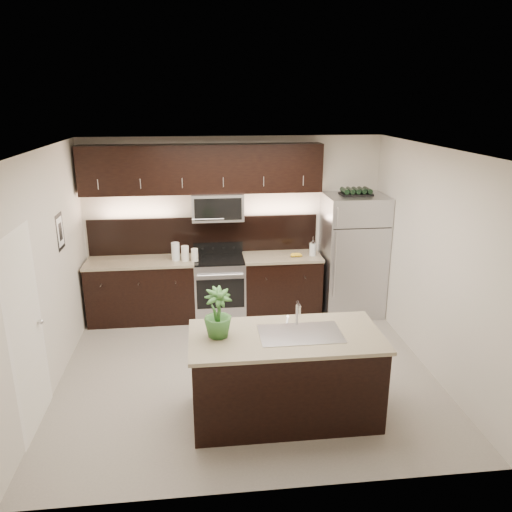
{
  "coord_description": "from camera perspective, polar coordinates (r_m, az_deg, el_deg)",
  "views": [
    {
      "loc": [
        -0.5,
        -5.45,
        3.23
      ],
      "look_at": [
        0.18,
        0.55,
        1.31
      ],
      "focal_mm": 35.0,
      "sensor_mm": 36.0,
      "label": 1
    }
  ],
  "objects": [
    {
      "name": "french_press",
      "position": [
        7.61,
        6.49,
        0.86
      ],
      "size": [
        0.1,
        0.1,
        0.29
      ],
      "rotation": [
        0.0,
        0.0,
        -0.3
      ],
      "color": "silver",
      "rests_on": "counter_run"
    },
    {
      "name": "room_walls",
      "position": [
        5.64,
        -2.27,
        1.83
      ],
      "size": [
        4.52,
        4.02,
        2.71
      ],
      "color": "beige",
      "rests_on": "ground"
    },
    {
      "name": "wine_rack",
      "position": [
        7.56,
        11.36,
        7.22
      ],
      "size": [
        0.46,
        0.28,
        0.11
      ],
      "color": "black",
      "rests_on": "refrigerator"
    },
    {
      "name": "sink_faucet",
      "position": [
        5.15,
        5.1,
        -8.67
      ],
      "size": [
        0.84,
        0.5,
        0.28
      ],
      "color": "silver",
      "rests_on": "island"
    },
    {
      "name": "refrigerator",
      "position": [
        7.79,
        10.93,
        0.13
      ],
      "size": [
        0.9,
        0.81,
        1.86
      ],
      "primitive_type": "cube",
      "color": "#B2B2B7",
      "rests_on": "ground"
    },
    {
      "name": "canisters",
      "position": [
        7.4,
        -8.37,
        0.36
      ],
      "size": [
        0.39,
        0.19,
        0.27
      ],
      "rotation": [
        0.0,
        0.0,
        -0.28
      ],
      "color": "silver",
      "rests_on": "counter_run"
    },
    {
      "name": "island",
      "position": [
        5.35,
        3.35,
        -13.46
      ],
      "size": [
        1.96,
        0.96,
        0.94
      ],
      "color": "black",
      "rests_on": "ground"
    },
    {
      "name": "bananas",
      "position": [
        7.54,
        4.19,
        0.13
      ],
      "size": [
        0.19,
        0.16,
        0.06
      ],
      "primitive_type": "ellipsoid",
      "rotation": [
        0.0,
        0.0,
        0.08
      ],
      "color": "gold",
      "rests_on": "counter_run"
    },
    {
      "name": "counter_run",
      "position": [
        7.66,
        -5.71,
        -3.58
      ],
      "size": [
        3.51,
        0.65,
        0.94
      ],
      "color": "black",
      "rests_on": "ground"
    },
    {
      "name": "upper_fixtures",
      "position": [
        7.37,
        -5.92,
        9.03
      ],
      "size": [
        3.49,
        0.4,
        1.66
      ],
      "color": "black",
      "rests_on": "counter_run"
    },
    {
      "name": "plant",
      "position": [
        5.0,
        -4.38,
        -6.51
      ],
      "size": [
        0.36,
        0.36,
        0.51
      ],
      "primitive_type": "imported",
      "rotation": [
        0.0,
        0.0,
        0.34
      ],
      "color": "#2F6026",
      "rests_on": "island"
    },
    {
      "name": "ground",
      "position": [
        6.36,
        -1.09,
        -12.91
      ],
      "size": [
        4.5,
        4.5,
        0.0
      ],
      "primitive_type": "plane",
      "color": "gray",
      "rests_on": "ground"
    }
  ]
}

